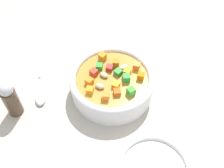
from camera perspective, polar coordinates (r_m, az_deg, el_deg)
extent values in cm
cube|color=#BAB2A0|center=(60.64, 0.00, -2.12)|extent=(140.00, 140.00, 2.00)
cylinder|color=white|center=(58.09, 0.00, -0.27)|extent=(17.91, 17.91, 4.38)
torus|color=white|center=(56.03, 0.00, 1.40)|extent=(18.36, 18.36, 1.52)
cylinder|color=#B48C37|center=(56.23, 0.00, 1.23)|extent=(15.19, 15.19, 0.40)
ellipsoid|color=#CAC28C|center=(56.05, -1.71, 2.04)|extent=(1.92, 2.30, 0.92)
cube|color=green|center=(54.89, 3.05, 1.02)|extent=(1.77, 1.77, 1.53)
cube|color=orange|center=(54.82, -4.90, 0.59)|extent=(1.85, 1.85, 1.32)
cube|color=green|center=(56.31, 1.31, 2.52)|extent=(1.91, 1.91, 1.13)
cube|color=orange|center=(56.02, 3.24, 2.44)|extent=(1.65, 1.65, 1.58)
cube|color=orange|center=(52.32, -1.44, -2.56)|extent=(1.61, 1.61, 1.44)
cube|color=green|center=(57.34, -2.74, 3.75)|extent=(1.59, 1.59, 1.27)
cube|color=orange|center=(57.89, 0.70, 4.56)|extent=(1.61, 1.61, 1.47)
cube|color=orange|center=(55.79, 6.22, 1.72)|extent=(1.46, 1.46, 1.40)
ellipsoid|color=beige|center=(57.40, 2.52, 3.61)|extent=(2.28, 2.29, 0.98)
cube|color=orange|center=(59.06, -2.06, 5.86)|extent=(1.87, 1.87, 1.64)
cube|color=red|center=(57.14, -0.51, 3.49)|extent=(1.47, 1.47, 1.12)
cube|color=red|center=(56.24, -3.95, 2.46)|extent=(1.90, 1.90, 1.34)
cube|color=#D4611B|center=(53.07, 1.11, -1.75)|extent=(1.77, 1.77, 1.10)
cube|color=orange|center=(53.47, -4.77, -1.30)|extent=(1.50, 1.50, 1.23)
cube|color=green|center=(53.05, 4.11, -1.56)|extent=(1.98, 1.98, 1.54)
cube|color=orange|center=(54.18, 0.83, -0.22)|extent=(1.67, 1.67, 1.05)
cube|color=orange|center=(57.52, 5.32, 3.88)|extent=(1.50, 1.50, 1.46)
ellipsoid|color=#CBBB91|center=(54.12, -2.63, -0.45)|extent=(1.56, 2.14, 0.95)
cylinder|color=silver|center=(68.43, -15.48, 5.31)|extent=(11.45, 5.76, 0.65)
ellipsoid|color=silver|center=(59.99, -15.15, -3.14)|extent=(4.13, 3.48, 1.09)
cylinder|color=#4C3828|center=(57.66, -20.68, -3.64)|extent=(3.10, 3.10, 6.87)
sphere|color=silver|center=(54.53, -21.89, -1.16)|extent=(2.79, 2.79, 2.79)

